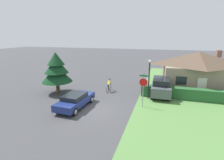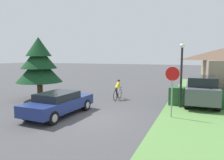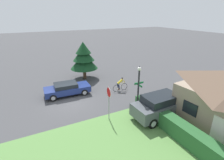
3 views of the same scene
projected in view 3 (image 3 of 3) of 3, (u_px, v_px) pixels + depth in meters
name	position (u px, v px, depth m)	size (l,w,h in m)	color
ground_plane	(72.00, 102.00, 16.42)	(140.00, 140.00, 0.00)	#424244
hedge_row	(186.00, 135.00, 11.09)	(10.22, 0.90, 1.18)	#285B2D
sedan_left_lane	(67.00, 89.00, 17.57)	(2.04, 4.54, 1.29)	navy
cyclist	(120.00, 85.00, 18.53)	(0.44, 1.74, 1.50)	black
parked_suv_right	(162.00, 105.00, 13.81)	(2.10, 4.97, 1.92)	#4C5156
stop_sign	(109.00, 97.00, 13.06)	(0.78, 0.08, 2.72)	gray
street_lamp	(138.00, 85.00, 13.66)	(0.30, 0.30, 4.09)	black
street_name_sign	(138.00, 91.00, 14.60)	(0.90, 0.90, 2.50)	gray
conifer_tall_near	(84.00, 57.00, 21.38)	(3.35, 3.35, 4.62)	#4C3823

